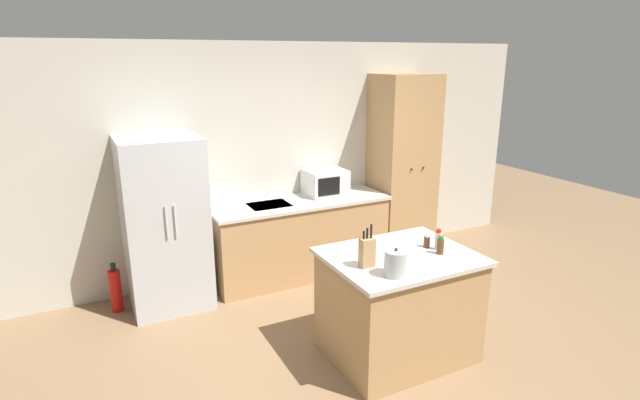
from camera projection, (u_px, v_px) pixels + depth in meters
ground_plane at (368, 373)px, 4.00m from camera, size 14.00×14.00×0.00m
wall_back at (262, 161)px, 5.63m from camera, size 7.20×0.06×2.60m
refrigerator at (165, 223)px, 4.91m from camera, size 0.76×0.74×1.72m
back_counter at (299, 238)px, 5.70m from camera, size 2.03×0.68×0.89m
pantry_cabinet at (402, 167)px, 6.15m from camera, size 0.71×0.61×2.25m
kitchen_island at (398, 305)px, 4.15m from camera, size 1.18×0.95×0.90m
microwave at (325, 182)px, 5.78m from camera, size 0.45×0.40×0.29m
knife_block at (367, 252)px, 3.76m from camera, size 0.11×0.07×0.34m
spice_bottle_tall_dark at (440, 246)px, 4.02m from camera, size 0.06×0.06×0.15m
spice_bottle_short_red at (438, 240)px, 4.11m from camera, size 0.05×0.05×0.18m
spice_bottle_amber_oil at (427, 241)px, 4.17m from camera, size 0.05×0.05×0.11m
kettle at (396, 263)px, 3.61m from camera, size 0.17×0.17×0.22m
fire_extinguisher at (116, 290)px, 4.93m from camera, size 0.11×0.11×0.51m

